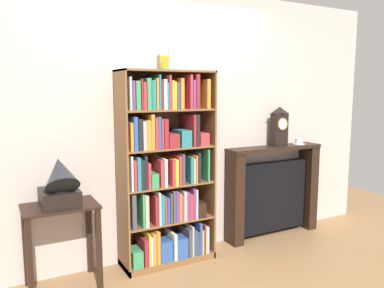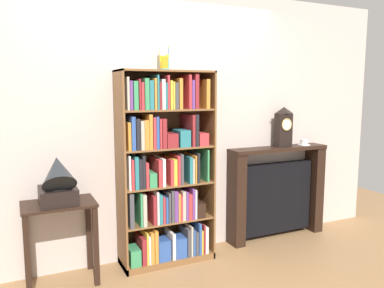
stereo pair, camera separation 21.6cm
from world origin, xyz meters
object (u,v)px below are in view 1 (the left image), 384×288
at_px(gramophone, 60,183).
at_px(bookshelf, 165,174).
at_px(teacup_with_saucer, 299,142).
at_px(side_table_left, 61,227).
at_px(fireplace_mantel, 272,192).
at_px(cup_stack, 165,57).
at_px(mantel_clock, 279,126).

bearing_deg(gramophone, bookshelf, 4.10).
bearing_deg(gramophone, teacup_with_saucer, 2.85).
relative_size(bookshelf, side_table_left, 2.57).
relative_size(gramophone, fireplace_mantel, 0.40).
distance_m(cup_stack, side_table_left, 1.74).
bearing_deg(side_table_left, bookshelf, 1.07).
relative_size(cup_stack, side_table_left, 0.34).
xyz_separation_m(bookshelf, side_table_left, (-0.96, -0.02, -0.34)).
bearing_deg(fireplace_mantel, cup_stack, -178.79).
distance_m(bookshelf, fireplace_mantel, 1.42).
xyz_separation_m(fireplace_mantel, mantel_clock, (0.06, -0.02, 0.75)).
distance_m(bookshelf, gramophone, 0.96).
relative_size(cup_stack, mantel_clock, 0.54).
relative_size(cup_stack, gramophone, 0.50).
relative_size(gramophone, teacup_with_saucer, 3.43).
height_order(side_table_left, fireplace_mantel, fireplace_mantel).
bearing_deg(mantel_clock, side_table_left, -178.05).
bearing_deg(teacup_with_saucer, mantel_clock, -179.59).
distance_m(bookshelf, cup_stack, 1.09).
bearing_deg(cup_stack, gramophone, -172.75).
height_order(cup_stack, teacup_with_saucer, cup_stack).
relative_size(mantel_clock, teacup_with_saucer, 3.15).
relative_size(gramophone, mantel_clock, 1.09).
bearing_deg(teacup_with_saucer, bookshelf, -177.84).
bearing_deg(fireplace_mantel, bookshelf, -176.43).
distance_m(bookshelf, side_table_left, 1.02).
bearing_deg(teacup_with_saucer, gramophone, -177.15).
xyz_separation_m(bookshelf, teacup_with_saucer, (1.73, 0.07, 0.19)).
distance_m(fireplace_mantel, teacup_with_saucer, 0.66).
xyz_separation_m(bookshelf, gramophone, (-0.96, -0.07, 0.04)).
bearing_deg(gramophone, side_table_left, 90.00).
bearing_deg(gramophone, cup_stack, 7.25).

